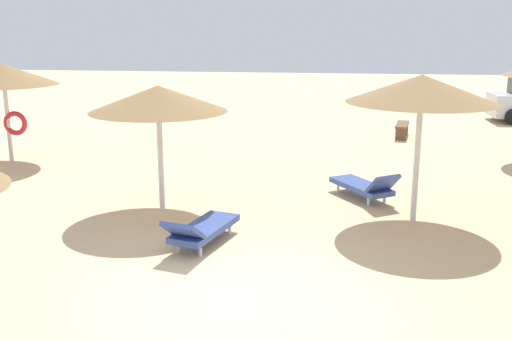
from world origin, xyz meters
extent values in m
plane|color=#DBBA8C|center=(0.00, 0.00, 0.00)|extent=(80.00, 80.00, 0.00)
cylinder|color=silver|center=(-2.17, 3.96, 1.13)|extent=(0.12, 0.12, 2.25)
cone|color=olive|center=(-2.17, 3.96, 2.43)|extent=(2.88, 2.88, 0.54)
cylinder|color=silver|center=(3.12, 3.97, 1.27)|extent=(0.12, 0.12, 2.53)
cone|color=olive|center=(3.12, 3.97, 2.71)|extent=(2.94, 2.94, 0.54)
cylinder|color=silver|center=(-7.80, 7.83, 1.17)|extent=(0.12, 0.12, 2.34)
cone|color=olive|center=(-7.80, 7.83, 2.53)|extent=(3.01, 3.01, 0.58)
torus|color=red|center=(-7.58, 7.83, 1.15)|extent=(0.70, 0.15, 0.70)
cube|color=#33478C|center=(-0.84, 2.17, 0.28)|extent=(1.06, 1.81, 0.12)
cube|color=#33478C|center=(-1.05, 1.40, 0.50)|extent=(0.75, 0.64, 0.39)
cylinder|color=silver|center=(-0.78, 1.53, 0.11)|extent=(0.06, 0.06, 0.22)
cylinder|color=silver|center=(-1.21, 1.65, 0.11)|extent=(0.06, 0.06, 0.22)
cylinder|color=silver|center=(-0.47, 2.69, 0.11)|extent=(0.06, 0.06, 0.22)
cylinder|color=silver|center=(-0.89, 2.81, 0.11)|extent=(0.06, 0.06, 0.22)
cube|color=#33478C|center=(2.11, 5.50, 0.28)|extent=(1.48, 1.77, 0.12)
cube|color=#33478C|center=(2.56, 4.84, 0.54)|extent=(0.78, 0.73, 0.45)
cylinder|color=silver|center=(2.63, 5.13, 0.11)|extent=(0.06, 0.06, 0.22)
cylinder|color=silver|center=(2.26, 4.88, 0.11)|extent=(0.06, 0.06, 0.22)
cylinder|color=silver|center=(1.96, 6.12, 0.11)|extent=(0.06, 0.06, 0.22)
cylinder|color=silver|center=(1.60, 5.88, 0.11)|extent=(0.06, 0.06, 0.22)
cube|color=brown|center=(3.82, 13.27, 0.45)|extent=(0.64, 1.55, 0.08)
cube|color=brown|center=(3.73, 12.73, 0.21)|extent=(0.37, 0.18, 0.41)
cube|color=brown|center=(3.92, 13.81, 0.21)|extent=(0.37, 0.18, 0.41)
cylinder|color=black|center=(8.39, 18.27, 0.32)|extent=(0.65, 0.24, 0.64)
camera|label=1|loc=(1.47, -8.00, 3.97)|focal=41.98mm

